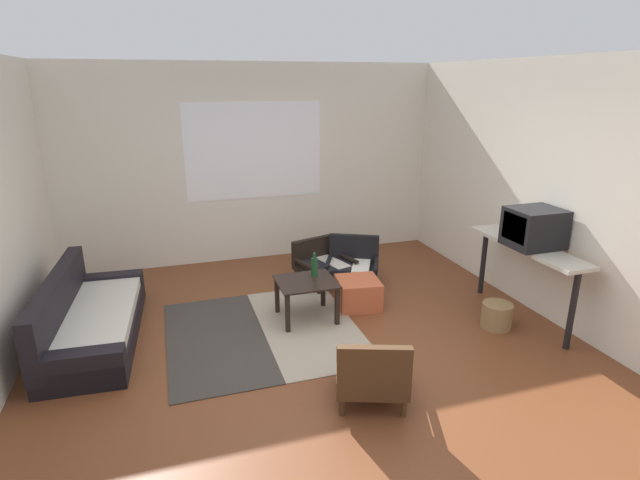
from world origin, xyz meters
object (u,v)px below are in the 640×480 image
coffee_table (306,288)px  crt_television (534,228)px  ottoman_orange (358,293)px  armchair_by_window (322,262)px  couch (89,321)px  armchair_striped_foreground (372,374)px  armchair_corner (353,262)px  glass_bottle (314,266)px  clay_vase (512,227)px  wicker_basket (497,316)px  console_shelf (526,254)px

coffee_table → crt_television: crt_television is taller
ottoman_orange → crt_television: bearing=-28.9°
armchair_by_window → crt_television: size_ratio=1.52×
couch → armchair_striped_foreground: 2.87m
armchair_corner → glass_bottle: 1.06m
ottoman_orange → couch: bearing=178.2°
armchair_striped_foreground → crt_television: bearing=21.6°
coffee_table → crt_television: 2.42m
armchair_striped_foreground → clay_vase: 2.52m
crt_television → armchair_striped_foreground: bearing=-158.4°
armchair_striped_foreground → ottoman_orange: size_ratio=1.54×
armchair_by_window → ottoman_orange: 0.86m
coffee_table → wicker_basket: 2.01m
couch → clay_vase: 4.48m
clay_vase → wicker_basket: bearing=-134.6°
couch → clay_vase: (4.38, -0.62, 0.74)m
console_shelf → clay_vase: clay_vase is taller
console_shelf → crt_television: (-0.00, -0.06, 0.31)m
armchair_striped_foreground → crt_television: size_ratio=1.41×
couch → console_shelf: bearing=-11.5°
armchair_by_window → console_shelf: bearing=-43.6°
armchair_by_window → clay_vase: 2.31m
armchair_corner → crt_television: 2.20m
crt_television → armchair_by_window: bearing=135.3°
couch → wicker_basket: (4.00, -1.01, -0.08)m
ottoman_orange → clay_vase: clay_vase is taller
crt_television → console_shelf: bearing=87.0°
crt_television → clay_vase: size_ratio=1.71×
console_shelf → clay_vase: bearing=90.0°
coffee_table → glass_bottle: glass_bottle is taller
clay_vase → wicker_basket: (-0.38, -0.38, -0.82)m
armchair_striped_foreground → console_shelf: size_ratio=0.48×
coffee_table → crt_television: size_ratio=1.21×
ottoman_orange → console_shelf: (1.56, -0.80, 0.57)m
armchair_striped_foreground → glass_bottle: bearing=88.4°
armchair_by_window → wicker_basket: 2.22m
armchair_by_window → armchair_striped_foreground: 2.57m
coffee_table → wicker_basket: bearing=-23.4°
clay_vase → glass_bottle: 2.18m
couch → ottoman_orange: couch is taller
console_shelf → crt_television: size_ratio=2.96×
couch → glass_bottle: (2.30, -0.10, 0.34)m
couch → wicker_basket: size_ratio=6.34×
armchair_by_window → crt_television: bearing=-44.7°
clay_vase → ottoman_orange: bearing=161.1°
coffee_table → ottoman_orange: bearing=10.9°
armchair_striped_foreground → wicker_basket: size_ratio=2.28×
armchair_by_window → coffee_table: bearing=-116.6°
armchair_striped_foreground → clay_vase: (2.13, 1.16, 0.68)m
armchair_by_window → console_shelf: console_shelf is taller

